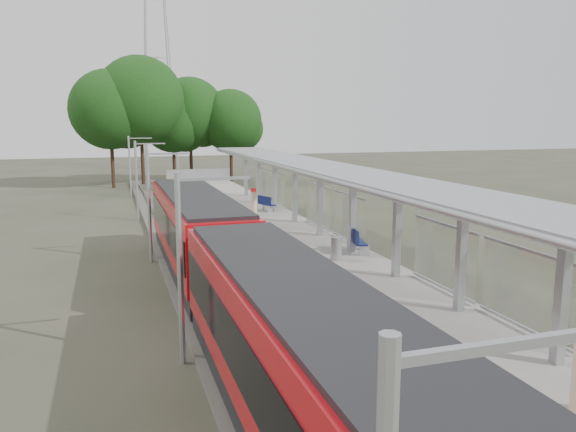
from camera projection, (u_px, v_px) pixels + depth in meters
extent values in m
cube|color=#59544C|center=(186.00, 252.00, 28.59)|extent=(3.00, 70.00, 0.24)
cube|color=gray|center=(271.00, 239.00, 29.88)|extent=(6.00, 50.00, 1.00)
cube|color=gold|center=(224.00, 233.00, 29.03)|extent=(0.60, 50.00, 0.02)
cube|color=#9EA0A5|center=(199.00, 175.00, 53.12)|extent=(6.00, 0.10, 1.20)
cube|color=black|center=(300.00, 419.00, 11.67)|extent=(2.50, 13.50, 0.70)
cube|color=red|center=(300.00, 346.00, 11.40)|extent=(2.65, 13.50, 2.50)
cube|color=black|center=(300.00, 344.00, 11.39)|extent=(2.72, 12.96, 1.20)
cube|color=black|center=(300.00, 284.00, 11.18)|extent=(2.40, 12.82, 0.15)
cube|color=#0C7A7A|center=(361.00, 345.00, 11.83)|extent=(0.04, 1.30, 2.00)
cube|color=black|center=(197.00, 260.00, 24.91)|extent=(2.50, 13.50, 0.70)
cube|color=red|center=(196.00, 224.00, 24.64)|extent=(2.65, 13.50, 2.50)
cube|color=black|center=(196.00, 223.00, 24.63)|extent=(2.72, 12.96, 1.20)
cube|color=black|center=(195.00, 195.00, 24.42)|extent=(2.40, 12.83, 0.15)
cube|color=#0C7A7A|center=(227.00, 226.00, 25.07)|extent=(0.04, 1.30, 2.00)
cylinder|color=black|center=(217.00, 298.00, 20.52)|extent=(2.20, 0.70, 0.70)
cube|color=black|center=(229.00, 270.00, 18.06)|extent=(2.30, 0.80, 2.40)
cube|color=#9EA0A5|center=(562.00, 294.00, 13.19)|extent=(0.25, 0.25, 3.50)
cube|color=#9EA0A5|center=(461.00, 255.00, 16.95)|extent=(0.25, 0.25, 3.50)
cube|color=#9EA0A5|center=(397.00, 231.00, 20.70)|extent=(0.25, 0.25, 3.50)
cube|color=#9EA0A5|center=(352.00, 214.00, 24.46)|extent=(0.25, 0.25, 3.50)
cube|color=#9EA0A5|center=(320.00, 201.00, 28.21)|extent=(0.25, 0.25, 3.50)
cube|color=#9EA0A5|center=(295.00, 191.00, 31.97)|extent=(0.25, 0.25, 3.50)
cube|color=#9EA0A5|center=(275.00, 184.00, 35.73)|extent=(0.25, 0.25, 3.50)
cube|color=#9EA0A5|center=(259.00, 178.00, 39.48)|extent=(0.25, 0.25, 3.50)
cube|color=#9EA0A5|center=(246.00, 173.00, 43.24)|extent=(0.25, 0.25, 3.50)
cube|color=gray|center=(327.00, 168.00, 25.91)|extent=(3.20, 38.00, 0.16)
cylinder|color=#9EA0A5|center=(296.00, 171.00, 25.46)|extent=(0.24, 38.00, 0.24)
cube|color=silver|center=(525.00, 289.00, 15.37)|extent=(0.05, 3.70, 2.20)
cube|color=silver|center=(443.00, 256.00, 19.13)|extent=(0.05, 3.70, 2.20)
cube|color=silver|center=(348.00, 218.00, 26.64)|extent=(0.05, 3.70, 2.20)
cube|color=silver|center=(319.00, 206.00, 30.40)|extent=(0.05, 3.70, 2.20)
cube|color=silver|center=(277.00, 189.00, 37.91)|extent=(0.05, 3.70, 2.20)
cube|color=silver|center=(261.00, 182.00, 41.66)|extent=(0.05, 3.70, 2.20)
cylinder|color=#382316|center=(113.00, 162.00, 56.28)|extent=(0.36, 0.36, 5.20)
sphere|color=#1A4714|center=(110.00, 109.00, 55.40)|extent=(7.90, 7.90, 7.90)
cylinder|color=#382316|center=(142.00, 158.00, 57.37)|extent=(0.36, 0.36, 5.83)
sphere|color=#1A4714|center=(140.00, 100.00, 56.38)|extent=(8.86, 8.86, 8.86)
cylinder|color=#382316|center=(174.00, 163.00, 60.77)|extent=(0.36, 0.36, 4.43)
sphere|color=#1A4714|center=(173.00, 121.00, 60.02)|extent=(6.73, 6.73, 6.73)
cylinder|color=#382316|center=(191.00, 159.00, 61.91)|extent=(0.36, 0.36, 5.04)
sphere|color=#1A4714|center=(190.00, 113.00, 61.05)|extent=(7.66, 7.66, 7.66)
cylinder|color=#382316|center=(231.00, 161.00, 62.07)|extent=(0.36, 0.36, 4.47)
sphere|color=#1A4714|center=(231.00, 120.00, 61.31)|extent=(6.80, 6.80, 6.80)
cube|color=#9EA0A5|center=(515.00, 344.00, 4.02)|extent=(2.00, 0.08, 0.08)
cylinder|color=#9EA0A5|center=(180.00, 270.00, 15.41)|extent=(0.16, 0.16, 5.40)
cube|color=#9EA0A5|center=(214.00, 179.00, 15.29)|extent=(2.00, 0.08, 0.08)
cylinder|color=#9EA0A5|center=(149.00, 207.00, 26.68)|extent=(0.16, 0.16, 5.40)
cube|color=#9EA0A5|center=(169.00, 154.00, 26.56)|extent=(2.00, 0.08, 0.08)
cylinder|color=#9EA0A5|center=(137.00, 181.00, 37.95)|extent=(0.16, 0.16, 5.40)
cube|color=#9EA0A5|center=(150.00, 144.00, 37.82)|extent=(2.00, 0.08, 0.08)
cylinder|color=#9EA0A5|center=(130.00, 167.00, 49.22)|extent=(0.16, 0.16, 5.40)
cube|color=#9EA0A5|center=(140.00, 138.00, 49.09)|extent=(2.00, 0.08, 0.08)
cube|color=#0F184F|center=(358.00, 242.00, 24.70)|extent=(0.79, 1.70, 0.07)
cube|color=#0F184F|center=(354.00, 235.00, 24.58)|extent=(0.37, 1.62, 0.60)
cube|color=#9EA0A5|center=(364.00, 250.00, 24.12)|extent=(0.44, 0.15, 0.48)
cube|color=#9EA0A5|center=(352.00, 244.00, 25.35)|extent=(0.44, 0.15, 0.48)
cube|color=#0F184F|center=(267.00, 204.00, 35.95)|extent=(0.90, 1.49, 0.06)
cube|color=#0F184F|center=(264.00, 200.00, 35.85)|extent=(0.55, 1.36, 0.52)
cube|color=#9EA0A5|center=(270.00, 209.00, 35.45)|extent=(0.38, 0.19, 0.42)
cube|color=#9EA0A5|center=(265.00, 207.00, 36.53)|extent=(0.38, 0.19, 0.42)
cylinder|color=beige|center=(254.00, 204.00, 34.50)|extent=(0.37, 0.37, 1.40)
cube|color=red|center=(254.00, 190.00, 34.36)|extent=(0.33, 0.15, 0.23)
cylinder|color=#9EA0A5|center=(336.00, 249.00, 23.36)|extent=(0.61, 0.61, 0.97)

